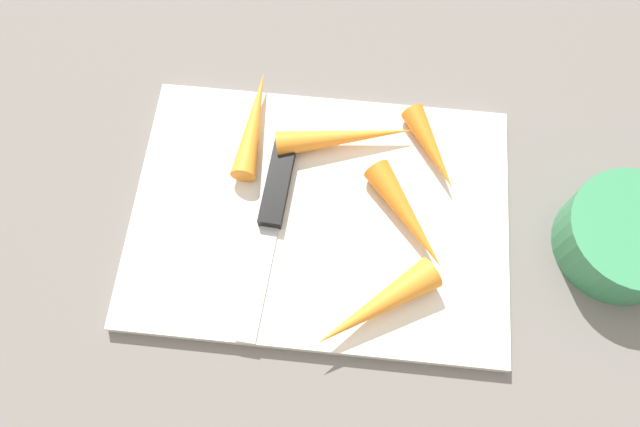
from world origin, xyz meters
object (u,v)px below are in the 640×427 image
object	(u,v)px
carrot_medium	(254,123)
carrot_short	(407,217)
cutting_board	(320,216)
knife	(275,195)
carrot_longest	(346,137)
carrot_shortest	(432,149)
carrot_long	(375,307)
small_bowl	(625,235)

from	to	relation	value
carrot_medium	carrot_short	bearing A→B (deg)	-117.01
cutting_board	knife	bearing A→B (deg)	164.89
carrot_longest	carrot_shortest	bearing A→B (deg)	-15.59
carrot_long	carrot_longest	bearing A→B (deg)	-114.10
knife	small_bowl	bearing A→B (deg)	91.69
carrot_longest	small_bowl	xyz separation A→B (m)	(0.26, -0.08, 0.00)
carrot_shortest	cutting_board	bearing A→B (deg)	-81.40
carrot_long	carrot_short	size ratio (longest dim) A/B	1.08
cutting_board	carrot_shortest	world-z (taller)	carrot_shortest
cutting_board	carrot_longest	world-z (taller)	carrot_longest
cutting_board	carrot_short	xyz separation A→B (m)	(0.08, -0.00, 0.02)
carrot_longest	carrot_medium	distance (m)	0.09
carrot_shortest	carrot_longest	bearing A→B (deg)	-120.30
carrot_long	carrot_longest	world-z (taller)	carrot_long
cutting_board	carrot_longest	distance (m)	0.08
carrot_longest	carrot_short	bearing A→B (deg)	-63.41
small_bowl	carrot_longest	bearing A→B (deg)	163.77
knife	small_bowl	world-z (taller)	small_bowl
small_bowl	knife	bearing A→B (deg)	178.21
knife	carrot_shortest	size ratio (longest dim) A/B	2.16
carrot_long	carrot_longest	xyz separation A→B (m)	(-0.04, 0.17, -0.00)
cutting_board	small_bowl	world-z (taller)	small_bowl
carrot_longest	carrot_medium	xyz separation A→B (m)	(-0.09, 0.01, 0.00)
cutting_board	carrot_longest	xyz separation A→B (m)	(0.02, 0.08, 0.02)
carrot_short	carrot_longest	bearing A→B (deg)	-175.84
carrot_medium	small_bowl	world-z (taller)	small_bowl
carrot_short	carrot_medium	distance (m)	0.18
small_bowl	carrot_long	bearing A→B (deg)	-157.84
carrot_shortest	carrot_longest	world-z (taller)	carrot_longest
carrot_long	carrot_short	xyz separation A→B (m)	(0.02, 0.09, -0.00)
cutting_board	carrot_short	size ratio (longest dim) A/B	3.16
knife	small_bowl	xyz separation A→B (m)	(0.33, -0.01, 0.01)
knife	carrot_medium	world-z (taller)	carrot_medium
cutting_board	knife	distance (m)	0.05
knife	carrot_short	bearing A→B (deg)	87.79
carrot_longest	small_bowl	bearing A→B (deg)	-28.72
carrot_shortest	carrot_longest	distance (m)	0.09
cutting_board	carrot_short	distance (m)	0.08
carrot_medium	carrot_long	bearing A→B (deg)	-141.05
carrot_short	carrot_longest	distance (m)	0.10
carrot_short	small_bowl	xyz separation A→B (m)	(0.20, 0.00, -0.00)
carrot_long	carrot_shortest	distance (m)	0.17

